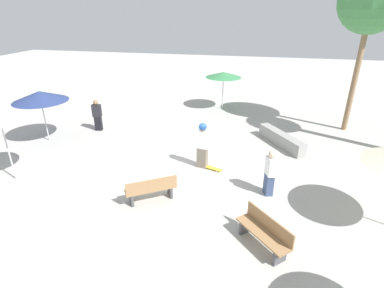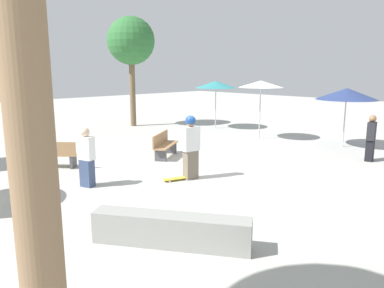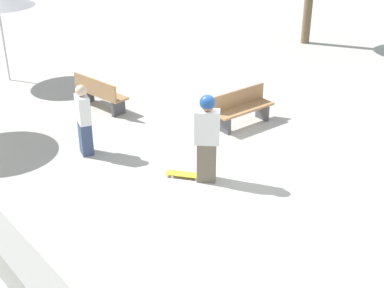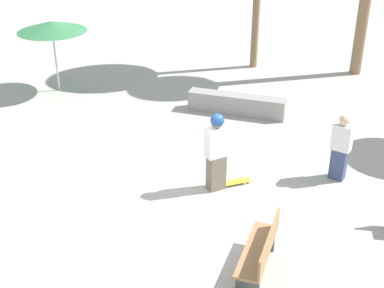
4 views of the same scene
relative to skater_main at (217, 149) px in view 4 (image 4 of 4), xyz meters
name	(u,v)px [view 4 (image 4 of 4)]	position (x,y,z in m)	size (l,w,h in m)	color
ground_plane	(200,208)	(-0.40, 0.77, -0.96)	(60.00, 60.00, 0.00)	#B2AFA8
skater_main	(217,149)	(0.00, 0.00, 0.00)	(0.34, 0.51, 1.79)	#726656
skateboard	(233,182)	(-0.13, -0.40, -0.91)	(0.44, 0.82, 0.07)	gold
concrete_ledge	(236,104)	(2.72, -3.05, -0.68)	(2.54, 1.93, 0.56)	gray
bench_far	(260,251)	(-2.54, 1.15, -0.54)	(1.24, 1.58, 0.85)	#47474C
shade_umbrella_green	(52,26)	(7.49, 0.17, 1.08)	(2.08, 2.08, 2.20)	#B7B7BC
bystander_watching	(341,148)	(-1.35, -2.45, -0.18)	(0.48, 0.36, 1.56)	#38476B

